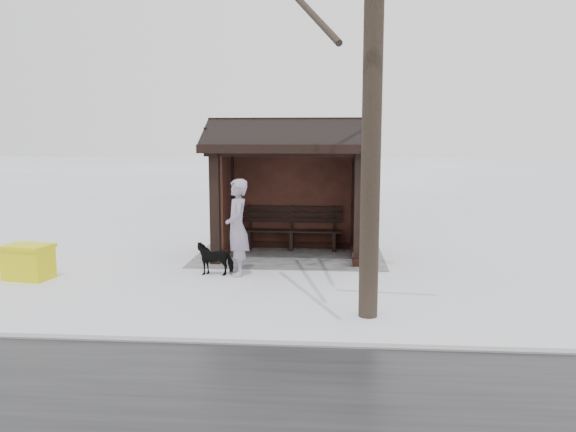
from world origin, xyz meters
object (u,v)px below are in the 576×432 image
object	(u,v)px
bus_shelter	(290,160)
dog	(215,258)
pedestrian	(237,228)
grit_bin	(28,262)

from	to	relation	value
bus_shelter	dog	size ratio (longest dim) A/B	4.81
pedestrian	grit_bin	size ratio (longest dim) A/B	1.97
grit_bin	dog	bearing A→B (deg)	-159.17
bus_shelter	dog	distance (m)	3.00
dog	grit_bin	bearing A→B (deg)	-80.15
bus_shelter	dog	bearing A→B (deg)	56.00
bus_shelter	pedestrian	xyz separation A→B (m)	(0.87, 2.00, -1.23)
bus_shelter	pedestrian	distance (m)	2.51
pedestrian	dog	size ratio (longest dim) A/B	2.50
pedestrian	dog	world-z (taller)	pedestrian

